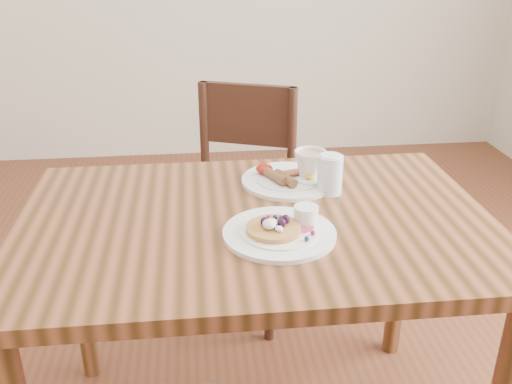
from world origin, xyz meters
TOP-DOWN VIEW (x-y plane):
  - dining_table at (0.00, 0.00)m, footprint 1.20×0.80m
  - chair_far at (0.02, 0.74)m, footprint 0.54×0.54m
  - pancake_plate at (0.05, -0.10)m, footprint 0.27×0.27m
  - breakfast_plate at (0.11, 0.21)m, footprint 0.27×0.27m
  - teacup_saucer at (0.18, 0.21)m, footprint 0.14×0.14m
  - water_glass at (0.22, 0.13)m, footprint 0.07×0.07m

SIDE VIEW (x-z plane):
  - chair_far at x=0.02m, z-range 0.05..0.93m
  - dining_table at x=0.00m, z-range 0.28..1.03m
  - breakfast_plate at x=0.11m, z-range 0.74..0.78m
  - pancake_plate at x=0.05m, z-range 0.74..0.79m
  - teacup_saucer at x=0.18m, z-range 0.75..0.84m
  - water_glass at x=0.22m, z-range 0.75..0.86m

